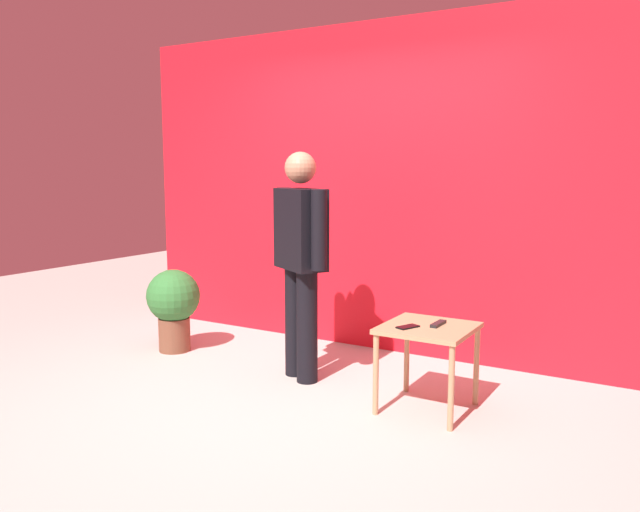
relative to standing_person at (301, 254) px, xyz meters
The scene contains 7 objects.
ground_plane 1.11m from the standing_person, 87.90° to the right, with size 12.00×12.00×0.00m, color #B7B2A8.
back_wall_red 1.11m from the standing_person, 88.70° to the left, with size 4.54×0.12×2.69m, color red.
standing_person is the anchor object (origin of this frame).
side_table 1.11m from the standing_person, ahead, with size 0.54×0.54×0.54m.
cell_phone 1.01m from the standing_person, 13.24° to the right, with size 0.07×0.14×0.01m, color black.
tv_remote 1.12m from the standing_person, ahead, with size 0.04×0.17×0.02m, color black.
potted_plant 1.38m from the standing_person, behind, with size 0.44×0.44×0.69m.
Camera 1 is at (2.39, -3.14, 1.52)m, focal length 35.70 mm.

